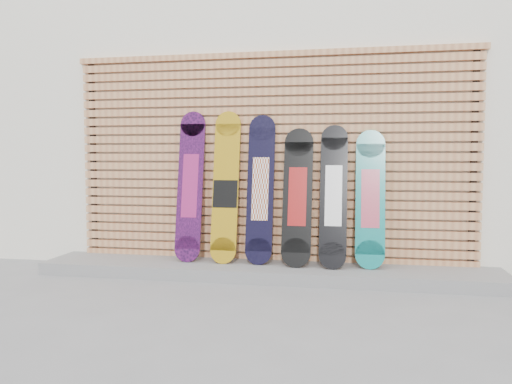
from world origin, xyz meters
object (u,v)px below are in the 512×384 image
at_px(snowboard_0, 190,186).
at_px(snowboard_4, 334,196).
at_px(snowboard_3, 297,197).
at_px(snowboard_5, 370,199).
at_px(snowboard_2, 260,189).
at_px(snowboard_1, 226,188).

height_order(snowboard_0, snowboard_4, snowboard_0).
bearing_deg(snowboard_0, snowboard_4, -1.33).
relative_size(snowboard_0, snowboard_3, 1.14).
distance_m(snowboard_0, snowboard_5, 1.85).
xyz_separation_m(snowboard_2, snowboard_5, (1.10, -0.00, -0.08)).
bearing_deg(snowboard_3, snowboard_1, 178.39).
bearing_deg(snowboard_4, snowboard_3, 178.91).
bearing_deg(snowboard_1, snowboard_3, -1.61).
distance_m(snowboard_2, snowboard_5, 1.10).
xyz_separation_m(snowboard_0, snowboard_3, (1.13, -0.03, -0.10)).
xyz_separation_m(snowboard_1, snowboard_4, (1.10, -0.03, -0.07)).
distance_m(snowboard_1, snowboard_3, 0.75).
bearing_deg(snowboard_0, snowboard_3, -1.41).
xyz_separation_m(snowboard_1, snowboard_3, (0.75, -0.02, -0.08)).
distance_m(snowboard_0, snowboard_4, 1.49).
height_order(snowboard_2, snowboard_3, snowboard_2).
height_order(snowboard_1, snowboard_5, snowboard_1).
bearing_deg(snowboard_3, snowboard_0, 178.59).
bearing_deg(snowboard_0, snowboard_1, -1.02).
distance_m(snowboard_2, snowboard_4, 0.74).
bearing_deg(snowboard_2, snowboard_1, -178.59).
height_order(snowboard_0, snowboard_1, snowboard_0).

